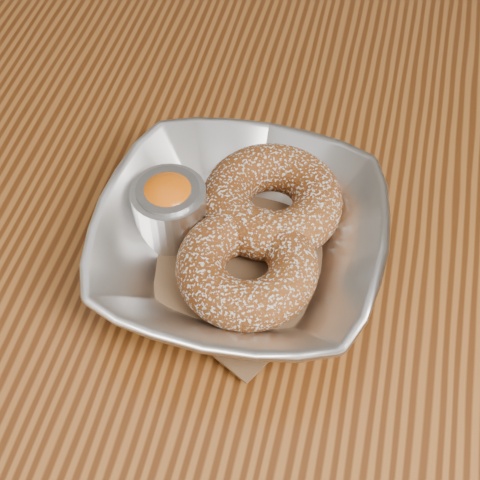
% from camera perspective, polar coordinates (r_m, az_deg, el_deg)
% --- Properties ---
extents(table, '(1.20, 0.80, 0.75)m').
position_cam_1_polar(table, '(0.64, 0.56, -5.55)').
color(table, brown).
rests_on(table, ground_plane).
extents(serving_bowl, '(0.21, 0.21, 0.05)m').
position_cam_1_polar(serving_bowl, '(0.53, 0.00, -0.30)').
color(serving_bowl, silver).
rests_on(serving_bowl, table).
extents(parchment, '(0.20, 0.20, 0.00)m').
position_cam_1_polar(parchment, '(0.54, 0.00, -1.36)').
color(parchment, brown).
rests_on(parchment, table).
extents(donut_back, '(0.11, 0.11, 0.04)m').
position_cam_1_polar(donut_back, '(0.55, 2.50, 3.07)').
color(donut_back, brown).
rests_on(donut_back, parchment).
extents(donut_front, '(0.14, 0.14, 0.04)m').
position_cam_1_polar(donut_front, '(0.51, 0.56, -2.10)').
color(donut_front, brown).
rests_on(donut_front, parchment).
extents(ramekin, '(0.05, 0.05, 0.05)m').
position_cam_1_polar(ramekin, '(0.54, -5.48, 2.56)').
color(ramekin, silver).
rests_on(ramekin, table).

